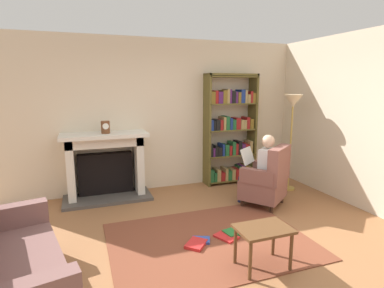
{
  "coord_description": "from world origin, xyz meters",
  "views": [
    {
      "loc": [
        -1.39,
        -2.93,
        1.89
      ],
      "look_at": [
        0.1,
        1.2,
        1.05
      ],
      "focal_mm": 28.89,
      "sensor_mm": 36.0,
      "label": 1
    }
  ],
  "objects_px": {
    "mantel_clock": "(105,127)",
    "sofa_floral": "(11,271)",
    "fireplace": "(106,164)",
    "side_table": "(263,234)",
    "seated_reader": "(261,167)",
    "floor_lamp": "(293,109)",
    "armchair_reading": "(267,180)",
    "bookshelf": "(230,131)"
  },
  "relations": [
    {
      "from": "mantel_clock",
      "to": "sofa_floral",
      "type": "distance_m",
      "value": 2.71
    },
    {
      "from": "fireplace",
      "to": "sofa_floral",
      "type": "relative_size",
      "value": 0.78
    },
    {
      "from": "fireplace",
      "to": "side_table",
      "type": "distance_m",
      "value": 3.03
    },
    {
      "from": "seated_reader",
      "to": "floor_lamp",
      "type": "relative_size",
      "value": 0.66
    },
    {
      "from": "armchair_reading",
      "to": "sofa_floral",
      "type": "bearing_deg",
      "value": -17.46
    },
    {
      "from": "fireplace",
      "to": "seated_reader",
      "type": "bearing_deg",
      "value": -26.81
    },
    {
      "from": "bookshelf",
      "to": "floor_lamp",
      "type": "height_order",
      "value": "bookshelf"
    },
    {
      "from": "fireplace",
      "to": "sofa_floral",
      "type": "height_order",
      "value": "fireplace"
    },
    {
      "from": "armchair_reading",
      "to": "side_table",
      "type": "xyz_separation_m",
      "value": [
        -1.0,
        -1.45,
        -0.05
      ]
    },
    {
      "from": "mantel_clock",
      "to": "floor_lamp",
      "type": "relative_size",
      "value": 0.12
    },
    {
      "from": "fireplace",
      "to": "mantel_clock",
      "type": "xyz_separation_m",
      "value": [
        0.02,
        -0.1,
        0.63
      ]
    },
    {
      "from": "side_table",
      "to": "armchair_reading",
      "type": "bearing_deg",
      "value": 55.33
    },
    {
      "from": "bookshelf",
      "to": "sofa_floral",
      "type": "distance_m",
      "value": 4.21
    },
    {
      "from": "fireplace",
      "to": "seated_reader",
      "type": "height_order",
      "value": "seated_reader"
    },
    {
      "from": "bookshelf",
      "to": "floor_lamp",
      "type": "distance_m",
      "value": 1.2
    },
    {
      "from": "bookshelf",
      "to": "sofa_floral",
      "type": "relative_size",
      "value": 1.16
    },
    {
      "from": "floor_lamp",
      "to": "bookshelf",
      "type": "bearing_deg",
      "value": 138.5
    },
    {
      "from": "bookshelf",
      "to": "sofa_floral",
      "type": "height_order",
      "value": "bookshelf"
    },
    {
      "from": "side_table",
      "to": "floor_lamp",
      "type": "distance_m",
      "value": 2.91
    },
    {
      "from": "armchair_reading",
      "to": "floor_lamp",
      "type": "bearing_deg",
      "value": 176.37
    },
    {
      "from": "sofa_floral",
      "to": "floor_lamp",
      "type": "xyz_separation_m",
      "value": [
        4.17,
        1.74,
        1.15
      ]
    },
    {
      "from": "fireplace",
      "to": "mantel_clock",
      "type": "relative_size",
      "value": 7.11
    },
    {
      "from": "bookshelf",
      "to": "fireplace",
      "type": "bearing_deg",
      "value": -179.15
    },
    {
      "from": "mantel_clock",
      "to": "seated_reader",
      "type": "bearing_deg",
      "value": -24.97
    },
    {
      "from": "armchair_reading",
      "to": "floor_lamp",
      "type": "distance_m",
      "value": 1.43
    },
    {
      "from": "seated_reader",
      "to": "floor_lamp",
      "type": "distance_m",
      "value": 1.31
    },
    {
      "from": "mantel_clock",
      "to": "floor_lamp",
      "type": "height_order",
      "value": "floor_lamp"
    },
    {
      "from": "mantel_clock",
      "to": "bookshelf",
      "type": "relative_size",
      "value": 0.1
    },
    {
      "from": "sofa_floral",
      "to": "floor_lamp",
      "type": "relative_size",
      "value": 1.05
    },
    {
      "from": "side_table",
      "to": "mantel_clock",
      "type": "bearing_deg",
      "value": 117.11
    },
    {
      "from": "fireplace",
      "to": "floor_lamp",
      "type": "xyz_separation_m",
      "value": [
        3.18,
        -0.7,
        0.88
      ]
    },
    {
      "from": "seated_reader",
      "to": "floor_lamp",
      "type": "bearing_deg",
      "value": 169.64
    },
    {
      "from": "mantel_clock",
      "to": "floor_lamp",
      "type": "xyz_separation_m",
      "value": [
        3.16,
        -0.6,
        0.25
      ]
    },
    {
      "from": "armchair_reading",
      "to": "seated_reader",
      "type": "relative_size",
      "value": 0.85
    },
    {
      "from": "seated_reader",
      "to": "side_table",
      "type": "height_order",
      "value": "seated_reader"
    },
    {
      "from": "armchair_reading",
      "to": "side_table",
      "type": "height_order",
      "value": "armchair_reading"
    },
    {
      "from": "armchair_reading",
      "to": "seated_reader",
      "type": "distance_m",
      "value": 0.23
    },
    {
      "from": "seated_reader",
      "to": "side_table",
      "type": "distance_m",
      "value": 1.82
    },
    {
      "from": "mantel_clock",
      "to": "sofa_floral",
      "type": "xyz_separation_m",
      "value": [
        -1.02,
        -2.35,
        -0.9
      ]
    },
    {
      "from": "fireplace",
      "to": "armchair_reading",
      "type": "distance_m",
      "value": 2.67
    },
    {
      "from": "bookshelf",
      "to": "seated_reader",
      "type": "distance_m",
      "value": 1.26
    },
    {
      "from": "fireplace",
      "to": "sofa_floral",
      "type": "distance_m",
      "value": 2.65
    }
  ]
}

